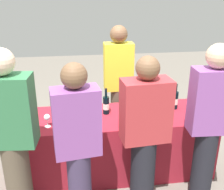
{
  "coord_description": "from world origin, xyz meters",
  "views": [
    {
      "loc": [
        -0.39,
        -2.75,
        2.08
      ],
      "look_at": [
        0.0,
        0.0,
        0.97
      ],
      "focal_mm": 44.01,
      "sensor_mm": 36.0,
      "label": 1
    }
  ],
  "objects_px": {
    "guest_1": "(78,145)",
    "guest_3": "(209,123)",
    "wine_glass_4": "(122,114)",
    "guest_2": "(145,133)",
    "wine_glass_3": "(91,111)",
    "wine_bottle_0": "(77,105)",
    "wine_bottle_4": "(175,100)",
    "guest_0": "(12,136)",
    "server_pouring": "(118,83)",
    "wine_bottle_2": "(145,102)",
    "wine_glass_2": "(71,115)",
    "wine_glass_0": "(47,118)",
    "wine_glass_5": "(151,110)",
    "wine_bottle_3": "(166,99)",
    "wine_bottle_1": "(106,105)",
    "wine_glass_1": "(56,116)"
  },
  "relations": [
    {
      "from": "guest_1",
      "to": "guest_3",
      "type": "height_order",
      "value": "guest_3"
    },
    {
      "from": "wine_glass_4",
      "to": "guest_2",
      "type": "distance_m",
      "value": 0.45
    },
    {
      "from": "wine_glass_3",
      "to": "guest_1",
      "type": "relative_size",
      "value": 0.09
    },
    {
      "from": "wine_bottle_0",
      "to": "wine_bottle_4",
      "type": "relative_size",
      "value": 1.07
    },
    {
      "from": "guest_0",
      "to": "server_pouring",
      "type": "bearing_deg",
      "value": 53.28
    },
    {
      "from": "guest_3",
      "to": "wine_bottle_2",
      "type": "bearing_deg",
      "value": 125.36
    },
    {
      "from": "guest_0",
      "to": "guest_1",
      "type": "relative_size",
      "value": 1.06
    },
    {
      "from": "wine_bottle_0",
      "to": "wine_glass_2",
      "type": "distance_m",
      "value": 0.25
    },
    {
      "from": "wine_glass_3",
      "to": "guest_1",
      "type": "bearing_deg",
      "value": -103.32
    },
    {
      "from": "wine_glass_2",
      "to": "guest_3",
      "type": "distance_m",
      "value": 1.37
    },
    {
      "from": "wine_glass_0",
      "to": "wine_glass_3",
      "type": "relative_size",
      "value": 0.98
    },
    {
      "from": "wine_bottle_0",
      "to": "guest_3",
      "type": "relative_size",
      "value": 0.2
    },
    {
      "from": "wine_glass_2",
      "to": "guest_1",
      "type": "distance_m",
      "value": 0.61
    },
    {
      "from": "wine_glass_5",
      "to": "server_pouring",
      "type": "relative_size",
      "value": 0.09
    },
    {
      "from": "wine_glass_4",
      "to": "wine_glass_3",
      "type": "bearing_deg",
      "value": 160.01
    },
    {
      "from": "wine_glass_3",
      "to": "wine_glass_5",
      "type": "height_order",
      "value": "same"
    },
    {
      "from": "wine_bottle_3",
      "to": "wine_glass_5",
      "type": "height_order",
      "value": "wine_bottle_3"
    },
    {
      "from": "wine_glass_3",
      "to": "wine_glass_4",
      "type": "height_order",
      "value": "wine_glass_3"
    },
    {
      "from": "guest_3",
      "to": "guest_0",
      "type": "bearing_deg",
      "value": -176.54
    },
    {
      "from": "guest_0",
      "to": "guest_1",
      "type": "bearing_deg",
      "value": -8.74
    },
    {
      "from": "wine_bottle_4",
      "to": "wine_glass_4",
      "type": "xyz_separation_m",
      "value": [
        -0.69,
        -0.28,
        -0.01
      ]
    },
    {
      "from": "wine_glass_4",
      "to": "wine_glass_5",
      "type": "height_order",
      "value": "wine_glass_5"
    },
    {
      "from": "wine_glass_3",
      "to": "guest_0",
      "type": "bearing_deg",
      "value": -143.12
    },
    {
      "from": "wine_bottle_2",
      "to": "wine_glass_4",
      "type": "distance_m",
      "value": 0.42
    },
    {
      "from": "wine_bottle_1",
      "to": "wine_bottle_4",
      "type": "xyz_separation_m",
      "value": [
        0.82,
        0.02,
        0.0
      ]
    },
    {
      "from": "guest_2",
      "to": "wine_glass_4",
      "type": "bearing_deg",
      "value": 103.14
    },
    {
      "from": "wine_bottle_3",
      "to": "wine_bottle_2",
      "type": "bearing_deg",
      "value": -178.18
    },
    {
      "from": "wine_glass_5",
      "to": "guest_2",
      "type": "height_order",
      "value": "guest_2"
    },
    {
      "from": "wine_bottle_3",
      "to": "wine_glass_5",
      "type": "xyz_separation_m",
      "value": [
        -0.24,
        -0.23,
        -0.02
      ]
    },
    {
      "from": "wine_bottle_0",
      "to": "wine_glass_5",
      "type": "xyz_separation_m",
      "value": [
        0.8,
        -0.23,
        -0.02
      ]
    },
    {
      "from": "wine_bottle_2",
      "to": "wine_glass_3",
      "type": "distance_m",
      "value": 0.65
    },
    {
      "from": "guest_2",
      "to": "guest_3",
      "type": "distance_m",
      "value": 0.62
    },
    {
      "from": "wine_bottle_2",
      "to": "wine_bottle_4",
      "type": "relative_size",
      "value": 0.99
    },
    {
      "from": "wine_glass_3",
      "to": "wine_glass_5",
      "type": "xyz_separation_m",
      "value": [
        0.65,
        -0.07,
        0.0
      ]
    },
    {
      "from": "guest_2",
      "to": "wine_glass_3",
      "type": "bearing_deg",
      "value": 125.13
    },
    {
      "from": "wine_bottle_4",
      "to": "server_pouring",
      "type": "height_order",
      "value": "server_pouring"
    },
    {
      "from": "wine_glass_1",
      "to": "guest_3",
      "type": "bearing_deg",
      "value": -19.12
    },
    {
      "from": "server_pouring",
      "to": "wine_glass_2",
      "type": "bearing_deg",
      "value": 50.92
    },
    {
      "from": "wine_bottle_3",
      "to": "wine_bottle_0",
      "type": "bearing_deg",
      "value": -179.52
    },
    {
      "from": "wine_glass_4",
      "to": "wine_glass_2",
      "type": "bearing_deg",
      "value": 176.14
    },
    {
      "from": "server_pouring",
      "to": "guest_1",
      "type": "distance_m",
      "value": 1.47
    },
    {
      "from": "wine_bottle_2",
      "to": "guest_3",
      "type": "height_order",
      "value": "guest_3"
    },
    {
      "from": "wine_glass_5",
      "to": "wine_glass_2",
      "type": "bearing_deg",
      "value": -179.22
    },
    {
      "from": "wine_bottle_3",
      "to": "guest_3",
      "type": "distance_m",
      "value": 0.74
    },
    {
      "from": "wine_glass_1",
      "to": "wine_glass_5",
      "type": "distance_m",
      "value": 1.01
    },
    {
      "from": "wine_bottle_2",
      "to": "guest_1",
      "type": "distance_m",
      "value": 1.15
    },
    {
      "from": "wine_bottle_4",
      "to": "guest_1",
      "type": "xyz_separation_m",
      "value": [
        -1.16,
        -0.84,
        0.01
      ]
    },
    {
      "from": "wine_bottle_2",
      "to": "guest_1",
      "type": "xyz_separation_m",
      "value": [
        -0.79,
        -0.84,
        0.01
      ]
    },
    {
      "from": "wine_glass_5",
      "to": "guest_1",
      "type": "height_order",
      "value": "guest_1"
    },
    {
      "from": "wine_bottle_4",
      "to": "guest_3",
      "type": "xyz_separation_m",
      "value": [
        0.06,
        -0.71,
        0.06
      ]
    }
  ]
}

